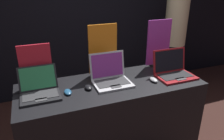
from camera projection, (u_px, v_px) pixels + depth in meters
wall_back at (73, 9)px, 3.40m from camera, size 8.00×0.05×2.80m
display_counter at (112, 121)px, 2.33m from camera, size 1.81×0.68×0.88m
laptop_front at (40, 89)px, 1.94m from camera, size 0.34×0.33×0.23m
mouse_front at (68, 92)px, 1.98m from camera, size 0.06×0.12×0.03m
promo_stand_front at (36, 67)px, 2.03m from camera, size 0.29×0.07×0.42m
laptop_middle at (111, 76)px, 2.17m from camera, size 0.36×0.32×0.28m
mouse_middle at (88, 87)px, 2.05m from camera, size 0.07×0.11×0.03m
promo_stand_middle at (103, 51)px, 2.28m from camera, size 0.31×0.07×0.54m
laptop_back at (173, 70)px, 2.31m from camera, size 0.39×0.30×0.27m
mouse_back at (154, 80)px, 2.21m from camera, size 0.06×0.11×0.03m
promo_stand_back at (158, 44)px, 2.52m from camera, size 0.30×0.07×0.54m
person_bystander at (174, 40)px, 3.49m from camera, size 0.34×0.34×1.79m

